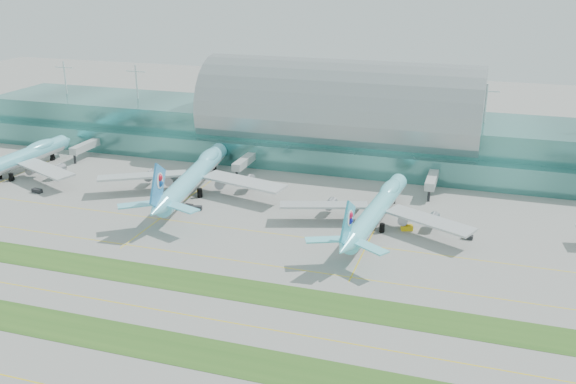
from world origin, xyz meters
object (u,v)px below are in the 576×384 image
(airliner_b, at_px, (195,175))
(airliner_c, at_px, (377,208))
(terminal, at_px, (340,126))
(airliner_a, at_px, (11,161))

(airliner_b, xyz_separation_m, airliner_c, (71.08, -11.52, -0.73))
(airliner_b, height_order, airliner_c, airliner_b)
(terminal, distance_m, airliner_b, 73.73)
(terminal, distance_m, airliner_a, 136.73)
(airliner_a, height_order, airliner_b, airliner_b)
(terminal, bearing_deg, airliner_c, -67.38)
(airliner_b, distance_m, airliner_c, 72.01)
(terminal, bearing_deg, airliner_a, -150.85)
(terminal, xyz_separation_m, airliner_b, (-40.89, -60.92, -7.21))
(terminal, height_order, airliner_c, terminal)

